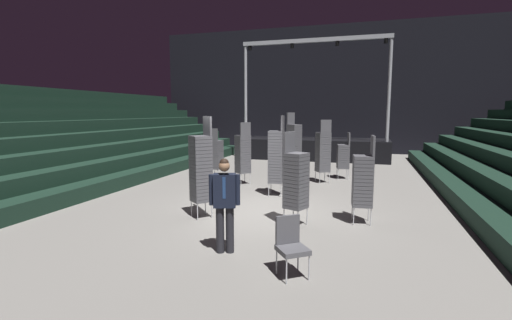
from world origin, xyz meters
name	(u,v)px	position (x,y,z in m)	size (l,w,h in m)	color
ground_plane	(256,213)	(0.00, 0.00, -0.05)	(22.00, 30.00, 0.10)	slate
arena_end_wall	(324,90)	(0.00, 15.00, 4.00)	(22.00, 0.30, 8.00)	black
bleacher_bank_left	(44,135)	(-8.00, 1.00, 1.80)	(6.00, 24.00, 3.60)	black
stage_riser	(315,147)	(0.00, 11.24, 0.66)	(7.87, 2.74, 6.29)	black
man_with_tie	(225,200)	(0.28, -2.86, 0.99)	(0.57, 0.34, 1.75)	black
chair_stack_front_left	(276,156)	(0.07, 1.92, 1.24)	(0.47, 0.47, 2.48)	#B2B5BA
chair_stack_front_right	(216,154)	(-2.80, 3.89, 0.98)	(0.50, 0.50, 1.96)	#B2B5BA
chair_stack_mid_left	(243,153)	(-1.51, 3.33, 1.11)	(0.62, 0.62, 2.22)	#B2B5BA
chair_stack_mid_right	(343,156)	(1.88, 5.46, 0.90)	(0.52, 0.52, 1.79)	#B2B5BA
chair_stack_mid_centre	(296,179)	(1.21, -0.87, 1.07)	(0.58, 0.58, 2.14)	#B2B5BA
chair_stack_rear_left	(201,168)	(-1.12, -0.92, 1.24)	(0.62, 0.62, 2.48)	#B2B5BA
chair_stack_rear_right	(323,151)	(1.21, 4.45, 1.15)	(0.60, 0.60, 2.31)	#B2B5BA
chair_stack_rear_centre	(294,145)	(-0.02, 5.22, 1.28)	(0.61, 0.61, 2.56)	#B2B5BA
chair_stack_aisle_left	(363,180)	(2.66, -0.25, 1.03)	(0.49, 0.49, 2.05)	#B2B5BA
loose_chair_near_man	(291,243)	(1.62, -3.43, 0.53)	(0.62, 0.62, 0.95)	#B2B5BA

